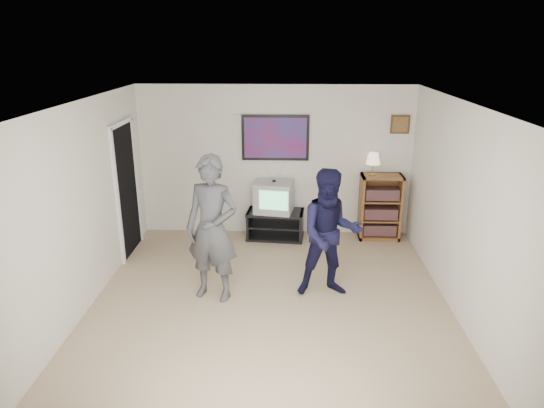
# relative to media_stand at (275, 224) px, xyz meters

# --- Properties ---
(room_shell) EXTENTS (4.51, 5.00, 2.51)m
(room_shell) POSITION_rel_media_stand_xyz_m (-0.01, -1.88, 1.02)
(room_shell) COLOR #967C5F
(room_shell) RESTS_ON ground
(media_stand) EXTENTS (0.97, 0.60, 0.47)m
(media_stand) POSITION_rel_media_stand_xyz_m (0.00, 0.00, 0.00)
(media_stand) COLOR black
(media_stand) RESTS_ON room_shell
(crt_television) EXTENTS (0.68, 0.60, 0.51)m
(crt_television) POSITION_rel_media_stand_xyz_m (-0.02, 0.00, 0.49)
(crt_television) COLOR #A9AAA4
(crt_television) RESTS_ON media_stand
(bookshelf) EXTENTS (0.66, 0.38, 1.09)m
(bookshelf) POSITION_rel_media_stand_xyz_m (1.73, 0.05, 0.31)
(bookshelf) COLOR brown
(bookshelf) RESTS_ON room_shell
(table_lamp) EXTENTS (0.23, 0.23, 0.37)m
(table_lamp) POSITION_rel_media_stand_xyz_m (1.56, 0.03, 1.04)
(table_lamp) COLOR #FFF6C1
(table_lamp) RESTS_ON bookshelf
(person_tall) EXTENTS (0.78, 0.62, 1.87)m
(person_tall) POSITION_rel_media_stand_xyz_m (-0.74, -1.99, 0.70)
(person_tall) COLOR #3D3E41
(person_tall) RESTS_ON room_shell
(person_short) EXTENTS (0.88, 0.71, 1.68)m
(person_short) POSITION_rel_media_stand_xyz_m (0.74, -1.87, 0.61)
(person_short) COLOR black
(person_short) RESTS_ON room_shell
(controller_left) EXTENTS (0.07, 0.13, 0.04)m
(controller_left) POSITION_rel_media_stand_xyz_m (-0.79, -1.78, 1.04)
(controller_left) COLOR white
(controller_left) RESTS_ON person_tall
(controller_right) EXTENTS (0.07, 0.12, 0.03)m
(controller_right) POSITION_rel_media_stand_xyz_m (0.77, -1.61, 0.81)
(controller_right) COLOR white
(controller_right) RESTS_ON person_short
(poster) EXTENTS (1.10, 0.03, 0.75)m
(poster) POSITION_rel_media_stand_xyz_m (-0.01, 0.25, 1.42)
(poster) COLOR black
(poster) RESTS_ON room_shell
(air_vent) EXTENTS (0.28, 0.02, 0.14)m
(air_vent) POSITION_rel_media_stand_xyz_m (-0.56, 0.25, 1.72)
(air_vent) COLOR white
(air_vent) RESTS_ON room_shell
(small_picture) EXTENTS (0.30, 0.03, 0.30)m
(small_picture) POSITION_rel_media_stand_xyz_m (1.99, 0.25, 1.65)
(small_picture) COLOR #422A15
(small_picture) RESTS_ON room_shell
(doorway) EXTENTS (0.03, 0.85, 2.00)m
(doorway) POSITION_rel_media_stand_xyz_m (-2.25, -0.63, 0.77)
(doorway) COLOR black
(doorway) RESTS_ON room_shell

